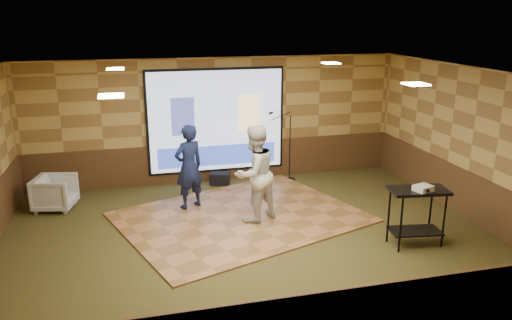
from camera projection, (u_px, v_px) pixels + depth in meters
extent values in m
plane|color=#2E391A|center=(250.00, 239.00, 9.18)|extent=(9.00, 9.00, 0.00)
cube|color=tan|center=(216.00, 120.00, 12.01)|extent=(9.00, 0.04, 3.00)
cube|color=tan|center=(324.00, 249.00, 5.50)|extent=(9.00, 0.04, 3.00)
cube|color=tan|center=(472.00, 145.00, 9.81)|extent=(0.04, 7.00, 3.00)
cube|color=white|center=(250.00, 75.00, 8.33)|extent=(9.00, 7.00, 0.04)
cube|color=#4F371A|center=(217.00, 161.00, 12.28)|extent=(9.00, 0.04, 0.95)
cube|color=#4F371A|center=(465.00, 194.00, 10.10)|extent=(0.04, 7.00, 0.95)
cube|color=black|center=(216.00, 121.00, 11.96)|extent=(3.32, 0.03, 2.52)
cube|color=silver|center=(217.00, 121.00, 11.93)|extent=(3.20, 0.02, 2.40)
cube|color=#3E448A|center=(183.00, 117.00, 11.69)|extent=(0.55, 0.01, 0.90)
cube|color=#FFEC93|center=(249.00, 113.00, 12.06)|extent=(0.55, 0.01, 0.90)
cube|color=blue|center=(217.00, 155.00, 12.16)|extent=(2.88, 0.01, 0.50)
cube|color=#FFEEBF|center=(115.00, 69.00, 9.49)|extent=(0.32, 0.32, 0.02)
cube|color=#FFEEBF|center=(331.00, 63.00, 10.53)|extent=(0.32, 0.32, 0.02)
cube|color=#FFEEBF|center=(111.00, 96.00, 6.42)|extent=(0.32, 0.32, 0.02)
cube|color=#FFEEBF|center=(416.00, 84.00, 7.46)|extent=(0.32, 0.32, 0.02)
cube|color=#A6693D|center=(241.00, 217.00, 10.11)|extent=(5.46, 4.80, 0.03)
imported|color=#151D42|center=(189.00, 167.00, 10.34)|extent=(0.77, 0.66, 1.79)
imported|color=beige|center=(254.00, 174.00, 9.69)|extent=(1.16, 1.08, 1.92)
cylinder|color=black|center=(401.00, 226.00, 8.52)|extent=(0.04, 0.04, 1.00)
cylinder|color=black|center=(444.00, 221.00, 8.72)|extent=(0.04, 0.04, 1.00)
cylinder|color=black|center=(389.00, 216.00, 8.92)|extent=(0.04, 0.04, 1.00)
cylinder|color=black|center=(430.00, 212.00, 9.11)|extent=(0.04, 0.04, 1.00)
cube|color=black|center=(419.00, 190.00, 8.67)|extent=(1.00, 0.53, 0.05)
cube|color=black|center=(415.00, 231.00, 8.89)|extent=(0.89, 0.47, 0.03)
cube|color=silver|center=(423.00, 188.00, 8.56)|extent=(0.35, 0.32, 0.10)
cylinder|color=black|center=(289.00, 180.00, 12.38)|extent=(0.28, 0.28, 0.02)
cylinder|color=black|center=(290.00, 148.00, 12.15)|extent=(0.02, 0.02, 1.63)
cylinder|color=black|center=(281.00, 116.00, 11.86)|extent=(0.52, 0.02, 0.20)
cylinder|color=black|center=(271.00, 113.00, 11.78)|extent=(0.12, 0.05, 0.08)
imported|color=gray|center=(55.00, 193.00, 10.47)|extent=(0.95, 0.93, 0.72)
cube|color=black|center=(220.00, 179.00, 12.03)|extent=(0.53, 0.43, 0.29)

